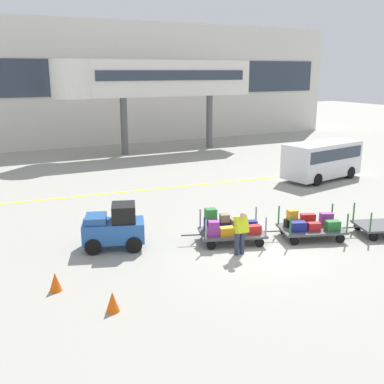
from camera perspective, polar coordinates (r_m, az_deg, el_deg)
name	(u,v)px	position (r m, az deg, el deg)	size (l,w,h in m)	color
ground_plane	(255,250)	(16.25, 7.80, -7.09)	(120.00, 120.00, 0.00)	#9E9B91
apron_lead_line	(192,186)	(24.88, 0.00, 0.80)	(20.04, 0.20, 0.01)	yellow
terminal_building	(74,84)	(39.33, -14.32, 12.82)	(48.85, 2.51, 9.93)	beige
jet_bridge	(147,79)	(34.74, -5.53, 13.70)	(15.00, 3.00, 6.77)	silver
baggage_tug	(114,228)	(16.24, -9.55, -4.35)	(2.34, 1.78, 1.58)	#2659A5
baggage_cart_lead	(230,228)	(16.68, 4.69, -4.47)	(3.07, 2.07, 1.20)	#4C4C4F
baggage_cart_middle	(311,226)	(17.60, 14.43, -4.04)	(3.07, 2.07, 1.10)	#4C4C4F
baggage_handler	(241,231)	(15.46, 6.05, -4.77)	(0.43, 0.46, 1.56)	#2D334C
shuttle_van	(322,158)	(27.19, 15.80, 4.10)	(5.06, 2.72, 2.10)	silver
safety_cone_near	(55,282)	(13.74, -16.52, -10.58)	(0.36, 0.36, 0.55)	#EA590F
safety_cone_far	(113,302)	(12.34, -9.78, -13.19)	(0.36, 0.36, 0.55)	#EA590F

